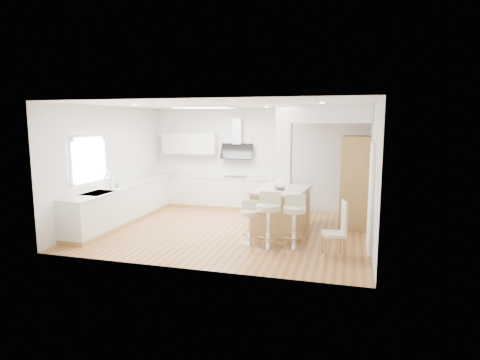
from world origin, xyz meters
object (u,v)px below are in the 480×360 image
(peninsula, at_px, (281,210))
(bar_stool_a, at_px, (250,220))
(bar_stool_c, at_px, (294,218))
(bar_stool_b, at_px, (269,217))
(dining_chair, at_px, (339,227))

(peninsula, distance_m, bar_stool_a, 1.17)
(peninsula, bearing_deg, bar_stool_c, -62.84)
(bar_stool_a, bearing_deg, peninsula, 56.88)
(peninsula, height_order, bar_stool_c, peninsula)
(peninsula, bearing_deg, bar_stool_b, -87.35)
(bar_stool_b, relative_size, bar_stool_c, 1.05)
(bar_stool_a, xyz_separation_m, dining_chair, (1.74, -0.30, 0.06))
(peninsula, relative_size, dining_chair, 1.66)
(peninsula, distance_m, bar_stool_c, 1.14)
(bar_stool_c, bearing_deg, peninsula, 109.56)
(bar_stool_b, xyz_separation_m, dining_chair, (1.33, -0.19, -0.06))
(bar_stool_b, bearing_deg, bar_stool_a, 163.20)
(peninsula, xyz_separation_m, dining_chair, (1.28, -1.37, 0.05))
(dining_chair, bearing_deg, peninsula, 120.77)
(bar_stool_c, bearing_deg, dining_chair, -22.61)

